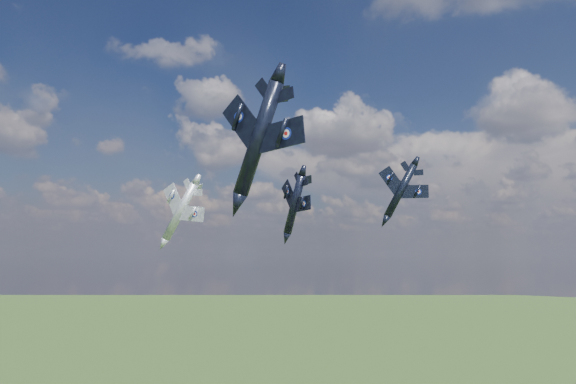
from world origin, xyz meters
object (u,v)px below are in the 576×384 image
Objects in this scene: jet_right_navy at (258,138)px; jet_high_navy at (401,191)px; jet_lead_navy at (295,204)px; jet_left_silver at (180,211)px.

jet_right_navy is 1.07× the size of jet_high_navy.
jet_right_navy is at bearing -103.49° from jet_high_navy.
jet_lead_navy is 0.97× the size of jet_high_navy.
jet_right_navy reaches higher than jet_left_silver.
jet_left_silver is at bearing -161.84° from jet_high_navy.
jet_left_silver reaches higher than jet_lead_navy.
jet_lead_navy is 0.91× the size of jet_left_silver.
jet_right_navy is 1.01× the size of jet_left_silver.
jet_right_navy reaches higher than jet_lead_navy.
jet_left_silver is at bearing 144.95° from jet_right_navy.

